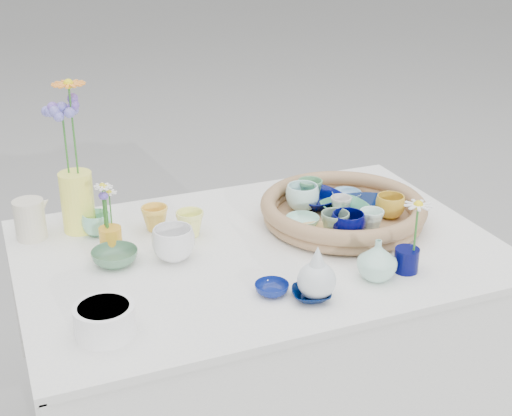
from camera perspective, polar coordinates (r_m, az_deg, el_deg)
name	(u,v)px	position (r m, az deg, el deg)	size (l,w,h in m)	color
wicker_tray	(343,211)	(2.05, 6.97, -0.21)	(0.47, 0.47, 0.08)	brown
tray_ceramic_0	(317,200)	(2.12, 4.93, 0.65)	(0.15, 0.15, 0.04)	#000548
tray_ceramic_1	(364,205)	(2.10, 8.67, 0.20)	(0.13, 0.13, 0.03)	#021445
tray_ceramic_2	(390,206)	(2.06, 10.68, 0.13)	(0.08, 0.08, 0.07)	gold
tray_ceramic_3	(345,209)	(2.07, 7.10, -0.07)	(0.13, 0.13, 0.03)	#3A8E61
tray_ceramic_4	(335,225)	(1.92, 6.33, -1.35)	(0.08, 0.08, 0.07)	slate
tray_ceramic_5	(303,222)	(1.98, 3.74, -1.12)	(0.09, 0.09, 0.03)	#A2DECA
tray_ceramic_6	(302,197)	(2.08, 3.73, 0.85)	(0.10, 0.10, 0.08)	#C4FAF1
tray_ceramic_7	(341,206)	(2.06, 6.80, 0.15)	(0.06, 0.06, 0.06)	beige
tray_ceramic_8	(346,196)	(2.16, 7.25, 0.95)	(0.09, 0.09, 0.03)	#8DC7F1
tray_ceramic_9	(348,226)	(1.92, 7.36, -1.43)	(0.09, 0.09, 0.07)	#000244
tray_ceramic_10	(318,233)	(1.93, 4.96, -2.00)	(0.10, 0.10, 0.02)	#E3B164
tray_ceramic_11	(371,221)	(1.97, 9.21, -1.02)	(0.07, 0.07, 0.06)	silver
tray_ceramic_12	(310,191)	(2.14, 4.34, 1.37)	(0.07, 0.07, 0.07)	#518E5E
loose_ceramic_0	(155,218)	(2.01, -8.09, -0.82)	(0.08, 0.08, 0.07)	#F2BD45
loose_ceramic_1	(190,224)	(1.97, -5.29, -1.25)	(0.08, 0.08, 0.07)	#FBFF80
loose_ceramic_2	(115,257)	(1.85, -11.23, -3.88)	(0.12, 0.12, 0.04)	#487454
loose_ceramic_3	(173,244)	(1.84, -6.62, -2.86)	(0.11, 0.11, 0.09)	white
loose_ceramic_4	(272,289)	(1.69, 1.27, -6.47)	(0.08, 0.08, 0.03)	navy
loose_ceramic_5	(97,224)	(2.02, -12.63, -1.25)	(0.08, 0.08, 0.06)	#83D5AF
loose_ceramic_6	(311,294)	(1.68, 4.46, -6.90)	(0.09, 0.09, 0.02)	#000E36
fluted_bowl	(105,320)	(1.57, -12.02, -8.77)	(0.13, 0.13, 0.07)	white
bud_vase_paleblue	(317,271)	(1.65, 4.90, -5.08)	(0.09, 0.09, 0.14)	silver
bud_vase_seafoam	(377,260)	(1.76, 9.68, -4.09)	(0.10, 0.10, 0.10)	#A5DAC5
bud_vase_cobalt	(406,260)	(1.82, 11.94, -4.09)	(0.06, 0.06, 0.06)	#02043F
single_daisy	(416,228)	(1.78, 12.68, -1.56)	(0.08, 0.08, 0.14)	white
tall_vase_yellow	(78,202)	(2.03, -14.09, 0.48)	(0.09, 0.09, 0.17)	#FFFE59
gerbera	(73,130)	(1.96, -14.41, 6.09)	(0.10, 0.10, 0.27)	orange
hydrangea	(65,141)	(1.98, -15.01, 5.18)	(0.07, 0.07, 0.25)	#7252C3
white_pitcher	(30,220)	(2.03, -17.64, -0.89)	(0.12, 0.08, 0.11)	beige
daisy_cup	(111,239)	(1.92, -11.54, -2.42)	(0.06, 0.06, 0.06)	gold
daisy_posy	(110,203)	(1.90, -11.60, 0.41)	(0.07, 0.07, 0.13)	white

